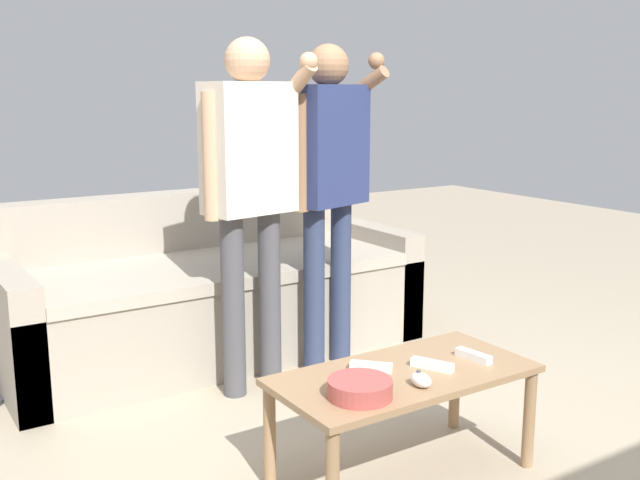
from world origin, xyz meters
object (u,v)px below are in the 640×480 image
at_px(game_remote_nunchuk, 421,380).
at_px(game_remote_wand_far, 371,367).
at_px(couch, 209,296).
at_px(player_right, 328,169).
at_px(game_remote_wand_spare, 474,356).
at_px(coffee_table, 404,386).
at_px(snack_bowl, 360,388).
at_px(game_remote_wand_near, 432,365).
at_px(player_center, 250,175).

bearing_deg(game_remote_nunchuk, game_remote_wand_far, 104.63).
bearing_deg(couch, player_right, -54.51).
bearing_deg(player_right, game_remote_wand_spare, -94.68).
distance_m(game_remote_nunchuk, player_right, 1.40).
bearing_deg(game_remote_nunchuk, player_right, 70.70).
bearing_deg(game_remote_wand_spare, player_right, 85.32).
relative_size(game_remote_nunchuk, game_remote_wand_far, 0.65).
height_order(game_remote_nunchuk, game_remote_wand_far, game_remote_nunchuk).
bearing_deg(coffee_table, snack_bowl, -160.13).
distance_m(couch, game_remote_wand_near, 1.66).
height_order(snack_bowl, game_remote_wand_far, snack_bowl).
height_order(couch, player_right, player_right).
height_order(snack_bowl, game_remote_wand_spare, snack_bowl).
bearing_deg(game_remote_nunchuk, snack_bowl, 169.69).
bearing_deg(game_remote_wand_far, game_remote_wand_near, -28.10).
bearing_deg(snack_bowl, game_remote_wand_far, 44.37).
xyz_separation_m(couch, game_remote_wand_far, (-0.08, -1.55, 0.12)).
distance_m(couch, game_remote_wand_far, 1.56).
xyz_separation_m(snack_bowl, game_remote_nunchuk, (0.22, -0.04, -0.01)).
height_order(couch, game_remote_wand_spare, couch).
relative_size(coffee_table, player_right, 0.59).
xyz_separation_m(game_remote_wand_near, game_remote_wand_spare, (0.19, -0.01, 0.00)).
distance_m(coffee_table, snack_bowl, 0.29).
bearing_deg(snack_bowl, game_remote_wand_spare, 4.90).
height_order(player_center, game_remote_wand_spare, player_center).
xyz_separation_m(game_remote_nunchuk, game_remote_wand_near, (0.14, 0.10, -0.01)).
bearing_deg(snack_bowl, game_remote_wand_near, 9.64).
bearing_deg(game_remote_nunchuk, player_center, 91.78).
distance_m(snack_bowl, game_remote_nunchuk, 0.23).
xyz_separation_m(coffee_table, player_right, (0.38, 1.06, 0.66)).
xyz_separation_m(game_remote_nunchuk, player_right, (0.42, 1.20, 0.58)).
height_order(snack_bowl, game_remote_nunchuk, snack_bowl).
height_order(coffee_table, game_remote_wand_near, game_remote_wand_near).
bearing_deg(snack_bowl, couch, 81.81).
bearing_deg(couch, snack_bowl, -98.19).
xyz_separation_m(game_remote_wand_far, game_remote_wand_spare, (0.38, -0.12, 0.00)).
height_order(couch, game_remote_nunchuk, couch).
relative_size(couch, snack_bowl, 10.16).
relative_size(player_right, game_remote_wand_spare, 10.59).
bearing_deg(game_remote_wand_far, snack_bowl, -135.63).
relative_size(snack_bowl, game_remote_wand_far, 1.59).
relative_size(snack_bowl, player_right, 0.13).
xyz_separation_m(game_remote_nunchuk, game_remote_wand_far, (-0.05, 0.21, -0.01)).
distance_m(couch, snack_bowl, 1.74).
bearing_deg(game_remote_wand_near, game_remote_wand_far, 151.90).
height_order(player_center, game_remote_wand_near, player_center).
distance_m(player_center, game_remote_wand_far, 1.11).
relative_size(snack_bowl, game_remote_wand_near, 1.37).
distance_m(coffee_table, game_remote_wand_far, 0.14).
bearing_deg(player_right, couch, 125.49).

